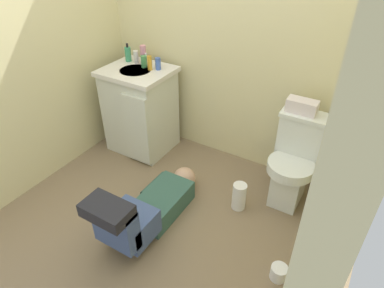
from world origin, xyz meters
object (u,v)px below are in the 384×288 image
bottle_pink (143,54)px  bottle_blue (158,64)px  toilet (294,162)px  bottle_green (144,62)px  vanity_cabinet (141,110)px  bottle_white (136,57)px  faucet (146,59)px  bottle_amber (150,63)px  toilet_paper_roll (279,273)px  person_plumber (147,208)px  tissue_box (302,106)px  soap_dispenser (128,54)px  paper_towel_roll (239,196)px

bottle_pink → bottle_blue: 0.21m
toilet → bottle_green: size_ratio=7.28×
bottle_green → bottle_pink: bearing=129.1°
vanity_cabinet → bottle_pink: (-0.04, 0.16, 0.48)m
bottle_blue → bottle_white: bearing=175.4°
faucet → bottle_amber: size_ratio=0.80×
toilet_paper_roll → person_plumber: bearing=-175.7°
vanity_cabinet → bottle_amber: 0.48m
bottle_amber → tissue_box: bearing=2.2°
person_plumber → toilet_paper_roll: 1.01m
toilet → tissue_box: bearing=116.4°
vanity_cabinet → soap_dispenser: size_ratio=4.94×
paper_towel_roll → bottle_amber: bearing=161.6°
paper_towel_roll → toilet_paper_roll: 0.67m
vanity_cabinet → bottle_blue: size_ratio=7.82×
vanity_cabinet → paper_towel_roll: bearing=-14.3°
bottle_white → bottle_green: bottle_white is taller
bottle_white → person_plumber: bearing=-50.8°
bottle_green → bottle_amber: bottle_amber is taller
paper_towel_roll → vanity_cabinet: bearing=165.7°
toilet → bottle_blue: bottle_blue is taller
person_plumber → bottle_pink: bearing=126.1°
bottle_pink → paper_towel_roll: bottle_pink is taller
vanity_cabinet → faucet: bearing=91.3°
bottle_white → vanity_cabinet: bearing=-51.5°
soap_dispenser → bottle_pink: 0.16m
paper_towel_roll → faucet: bearing=159.4°
bottle_white → toilet_paper_roll: 2.14m
person_plumber → paper_towel_roll: person_plumber is taller
soap_dispenser → bottle_amber: bearing=-12.9°
toilet → toilet_paper_roll: toilet is taller
vanity_cabinet → bottle_pink: 0.51m
toilet → bottle_white: bottle_white is taller
vanity_cabinet → paper_towel_roll: (1.19, -0.30, -0.30)m
bottle_pink → toilet_paper_roll: (1.71, -0.91, -0.85)m
toilet → paper_towel_roll: toilet is taller
tissue_box → bottle_amber: size_ratio=1.76×
soap_dispenser → bottle_green: 0.22m
bottle_amber → vanity_cabinet: bearing=-151.5°
toilet_paper_roll → paper_towel_roll: bearing=137.2°
paper_towel_roll → tissue_box: bearing=58.1°
toilet → bottle_pink: bearing=174.7°
bottle_white → bottle_amber: bearing=-17.8°
bottle_white → bottle_pink: size_ratio=0.71×
soap_dispenser → paper_towel_roll: bearing=-17.2°
faucet → bottle_pink: 0.05m
tissue_box → bottle_green: bottle_green is taller
tissue_box → bottle_amber: (-1.33, -0.05, 0.08)m
toilet → bottle_green: (-1.46, 0.06, 0.50)m
faucet → person_plumber: faucet is taller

